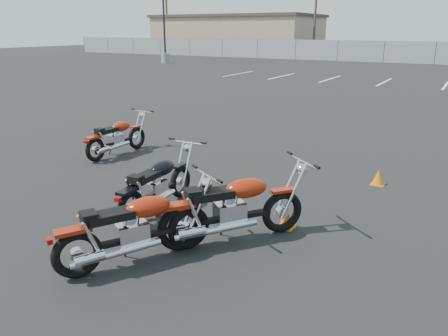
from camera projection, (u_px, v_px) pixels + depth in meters
The scene contains 13 objects.
ground at pixel (193, 217), 6.69m from camera, with size 120.00×120.00×0.00m, color black.
motorcycle_front_red at pixel (117, 137), 9.86m from camera, with size 0.72×1.86×0.91m.
motorcycle_second_black at pixel (157, 185), 6.79m from camera, with size 0.75×1.94×0.95m.
motorcycle_third_red at pixel (135, 228), 5.25m from camera, with size 1.38×1.95×1.01m.
motorcycle_rear_red at pixel (233, 208), 5.78m from camera, with size 1.67×1.93×1.06m.
training_cone_near at pixel (286, 218), 6.29m from camera, with size 0.24×0.24×0.29m.
training_cone_extra at pixel (378, 177), 8.03m from camera, with size 0.24×0.24×0.29m.
light_pole_west at pixel (164, 25), 35.93m from camera, with size 0.80×0.70×11.40m.
chainlink_fence at pixel (435, 53), 35.24m from camera, with size 80.06×0.06×1.80m.
tan_building_west at pixel (238, 34), 51.16m from camera, with size 18.40×10.40×4.30m.
utility_pole_a at pixel (167, 12), 51.75m from camera, with size 1.80×0.24×9.00m.
utility_pole_b at pixel (316, 9), 43.95m from camera, with size 1.80×0.24×9.00m.
parking_line_stripes at pixel (357, 80), 24.36m from camera, with size 15.12×4.00×0.01m.
Camera 1 is at (3.50, -5.08, 2.75)m, focal length 35.00 mm.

